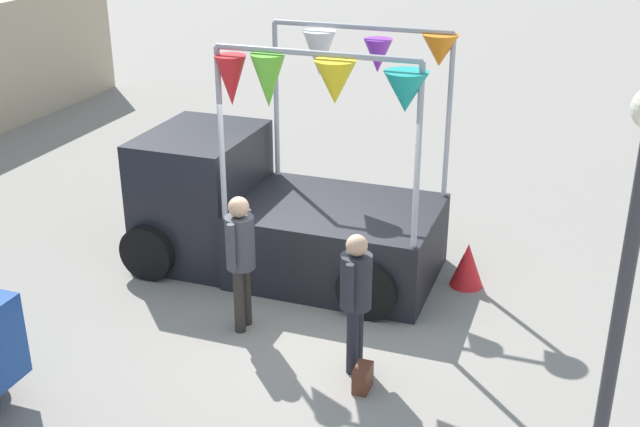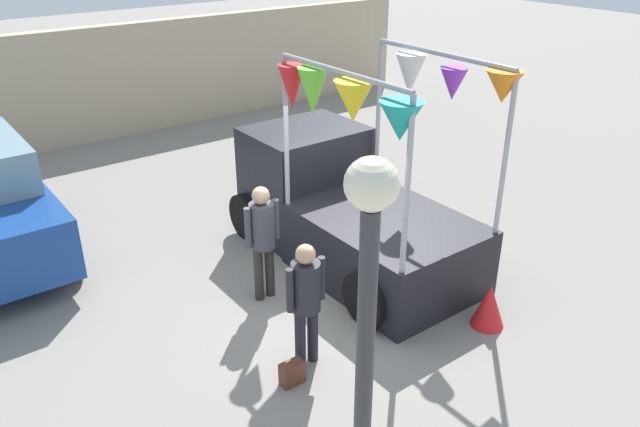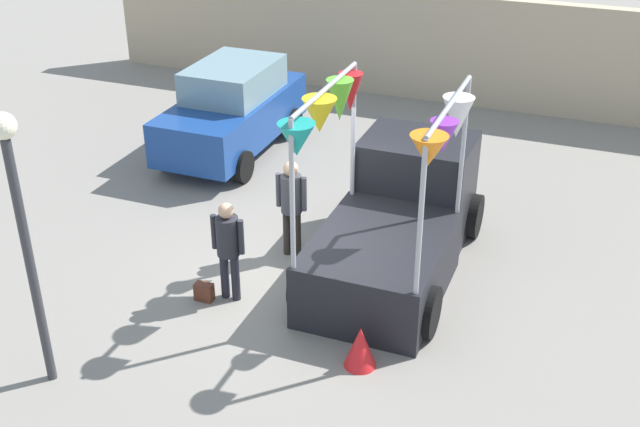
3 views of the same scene
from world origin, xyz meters
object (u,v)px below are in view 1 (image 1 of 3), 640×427
Objects in this scene: vendor_truck at (267,204)px; street_lamp at (630,253)px; handbag at (363,378)px; folded_kite_bundle_crimson at (467,265)px; person_vendor at (240,251)px; person_customer at (356,290)px.

street_lamp reaches higher than vendor_truck.
handbag is at bearing 66.96° from street_lamp.
street_lamp is 4.59m from folded_kite_bundle_crimson.
street_lamp is (-1.71, -4.04, 1.42)m from person_vendor.
folded_kite_bundle_crimson is (1.98, -2.32, -0.72)m from person_vendor.
folded_kite_bundle_crimson reaches higher than handbag.
handbag is 0.08× the size of street_lamp.
person_vendor is 4.61m from street_lamp.
handbag is at bearing -112.68° from person_vendor.
street_lamp is at bearing -127.40° from vendor_truck.
person_vendor is at bearing 67.11° from street_lamp.
vendor_truck is 3.27m from handbag.
person_vendor reaches higher than handbag.
person_customer is at bearing -103.59° from person_vendor.
person_vendor is at bearing 67.32° from handbag.
person_vendor is 2.81× the size of folded_kite_bundle_crimson.
person_customer is at bearing -137.12° from vendor_truck.
person_vendor is at bearing -167.00° from vendor_truck.
street_lamp is at bearing -117.92° from person_customer.
folded_kite_bundle_crimson is (3.68, 1.72, -2.14)m from street_lamp.
folded_kite_bundle_crimson is at bearing 25.01° from street_lamp.
person_customer is 0.95× the size of person_vendor.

